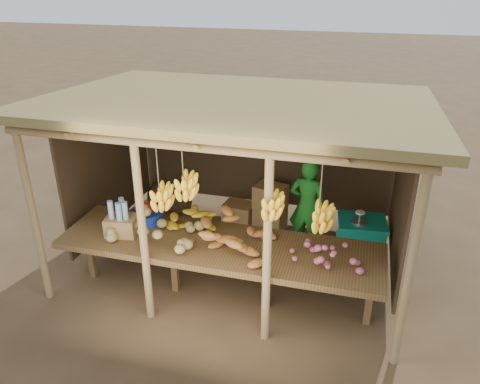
# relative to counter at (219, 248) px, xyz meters

# --- Properties ---
(ground) EXTENTS (60.00, 60.00, 0.00)m
(ground) POSITION_rel_counter_xyz_m (-0.00, 0.95, -0.74)
(ground) COLOR brown
(ground) RESTS_ON ground
(stall_structure) EXTENTS (4.70, 3.50, 2.43)m
(stall_structure) POSITION_rel_counter_xyz_m (0.05, 0.91, 1.18)
(stall_structure) COLOR tan
(stall_structure) RESTS_ON ground
(counter) EXTENTS (3.90, 1.05, 0.80)m
(counter) POSITION_rel_counter_xyz_m (0.00, 0.00, 0.00)
(counter) COLOR brown
(counter) RESTS_ON ground
(potato_heap) EXTENTS (1.25, 0.89, 0.37)m
(potato_heap) POSITION_rel_counter_xyz_m (-0.85, -0.10, 0.25)
(potato_heap) COLOR tan
(potato_heap) RESTS_ON counter
(sweet_potato_heap) EXTENTS (1.27, 0.92, 0.36)m
(sweet_potato_heap) POSITION_rel_counter_xyz_m (0.03, -0.04, 0.24)
(sweet_potato_heap) COLOR #B4702E
(sweet_potato_heap) RESTS_ON counter
(onion_heap) EXTENTS (0.86, 0.56, 0.36)m
(onion_heap) POSITION_rel_counter_xyz_m (1.27, -0.08, 0.24)
(onion_heap) COLOR #C76171
(onion_heap) RESTS_ON counter
(banana_pile) EXTENTS (0.78, 0.65, 0.35)m
(banana_pile) POSITION_rel_counter_xyz_m (-0.51, 0.33, 0.24)
(banana_pile) COLOR gold
(banana_pile) RESTS_ON counter
(tomato_basin) EXTENTS (0.44, 0.44, 0.23)m
(tomato_basin) POSITION_rel_counter_xyz_m (-1.07, 0.28, 0.16)
(tomato_basin) COLOR navy
(tomato_basin) RESTS_ON counter
(bottle_box) EXTENTS (0.41, 0.35, 0.47)m
(bottle_box) POSITION_rel_counter_xyz_m (-1.22, -0.10, 0.24)
(bottle_box) COLOR #A07B48
(bottle_box) RESTS_ON counter
(vendor) EXTENTS (0.58, 0.42, 1.46)m
(vendor) POSITION_rel_counter_xyz_m (0.87, 1.37, -0.01)
(vendor) COLOR #1A7720
(vendor) RESTS_ON ground
(tarp_crate) EXTENTS (0.72, 0.64, 0.79)m
(tarp_crate) POSITION_rel_counter_xyz_m (1.65, 1.40, -0.41)
(tarp_crate) COLOR brown
(tarp_crate) RESTS_ON ground
(carton_stack) EXTENTS (1.04, 0.45, 0.75)m
(carton_stack) POSITION_rel_counter_xyz_m (0.07, 1.88, -0.41)
(carton_stack) COLOR #A07B48
(carton_stack) RESTS_ON ground
(burlap_sacks) EXTENTS (0.81, 0.42, 0.57)m
(burlap_sacks) POSITION_rel_counter_xyz_m (-1.59, 2.12, -0.49)
(burlap_sacks) COLOR #453420
(burlap_sacks) RESTS_ON ground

